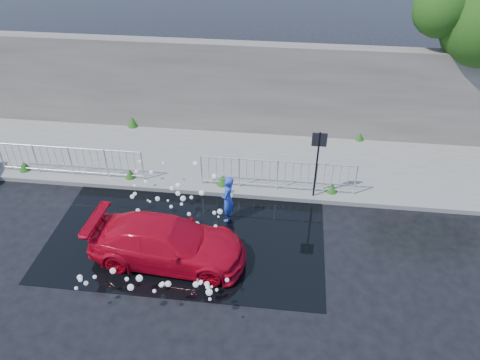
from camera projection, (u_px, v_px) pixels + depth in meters
The scene contains 12 objects.
ground at pixel (163, 256), 13.14m from camera, with size 90.00×90.00×0.00m, color black.
pavement at pixel (197, 158), 17.14m from camera, with size 30.00×4.00×0.15m, color slate.
curb at pixel (186, 190), 15.52m from camera, with size 30.00×0.25×0.16m, color slate.
retaining_wall at pixel (206, 87), 17.85m from camera, with size 30.00×0.60×3.50m, color #5A544B.
puddle at pixel (188, 233), 13.89m from camera, with size 8.00×5.00×0.01m, color black.
sign_post at pixel (318, 155), 14.24m from camera, with size 0.45×0.06×2.50m.
railing_left at pixel (71, 160), 15.80m from camera, with size 5.05×0.05×1.10m.
railing_right at pixel (277, 174), 15.13m from camera, with size 5.05×0.05×1.10m.
weeds at pixel (182, 157), 16.69m from camera, with size 12.17×3.93×0.42m.
water_spray at pixel (171, 227), 13.10m from camera, with size 3.68×5.54×1.04m.
red_car at pixel (167, 242), 12.68m from camera, with size 1.74×4.29×1.24m, color red.
person at pixel (228, 199), 13.99m from camera, with size 0.56×0.37×1.54m, color blue.
Camera 1 is at (3.27, -9.14, 9.36)m, focal length 35.00 mm.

